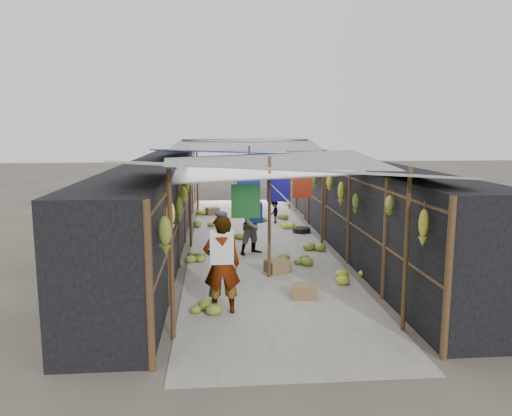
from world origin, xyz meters
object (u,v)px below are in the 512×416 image
object	(u,v)px
black_basin	(302,230)
shopper_blue	(254,224)
vendor_elderly	(222,265)
crate_near	(277,267)
vendor_seated	(274,212)

from	to	relation	value
black_basin	shopper_blue	bearing A→B (deg)	-124.01
vendor_elderly	shopper_blue	distance (m)	4.15
crate_near	vendor_seated	distance (m)	5.75
crate_near	black_basin	xyz separation A→B (m)	(1.27, 4.16, -0.06)
crate_near	vendor_elderly	xyz separation A→B (m)	(-1.26, -2.34, 0.72)
black_basin	shopper_blue	size ratio (longest dim) A/B	0.34
vendor_elderly	vendor_seated	distance (m)	8.28
shopper_blue	vendor_elderly	bearing A→B (deg)	-130.75
vendor_elderly	shopper_blue	xyz separation A→B (m)	(0.88, 4.05, -0.08)
crate_near	shopper_blue	distance (m)	1.87
vendor_seated	vendor_elderly	bearing A→B (deg)	-25.01
vendor_elderly	black_basin	bearing A→B (deg)	-113.01
vendor_elderly	shopper_blue	size ratio (longest dim) A/B	1.10
vendor_elderly	vendor_seated	xyz separation A→B (m)	(1.88, 8.05, -0.47)
black_basin	vendor_seated	bearing A→B (deg)	112.65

